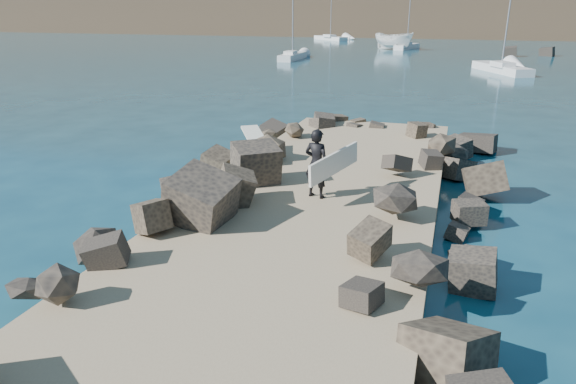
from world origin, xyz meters
The scene contains 11 objects.
ground centered at (0.00, 0.00, 0.00)m, with size 800.00×800.00×0.00m, color #0F384C.
jetty centered at (0.00, -2.00, 0.30)m, with size 6.00×26.00×0.60m, color #8C7759.
riprap_left centered at (-2.90, -1.50, 0.50)m, with size 2.60×22.00×1.00m, color black.
riprap_right centered at (2.90, -1.50, 0.50)m, with size 2.60×22.00×1.00m, color black.
surfboard_resting centered at (-2.73, 4.24, 1.04)m, with size 0.57×2.28×0.08m, color silver.
boat_imported centered at (-5.34, 61.72, 1.15)m, with size 2.25×5.97×2.31m, color white.
surfer_with_board centered at (0.08, 1.29, 1.49)m, with size 1.19×2.09×1.76m.
sailboat_b centered at (-3.71, 63.22, 0.35)m, with size 2.98×6.36×7.60m.
sailboat_c centered at (6.72, 37.76, 0.35)m, with size 4.69×7.61×9.11m.
sailboat_e centered at (-18.74, 81.36, 0.35)m, with size 7.14×6.86×9.68m.
sailboat_a centered at (-13.90, 43.62, 0.35)m, with size 1.56×6.57×7.94m.
Camera 1 is at (3.11, -10.64, 5.11)m, focal length 32.00 mm.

